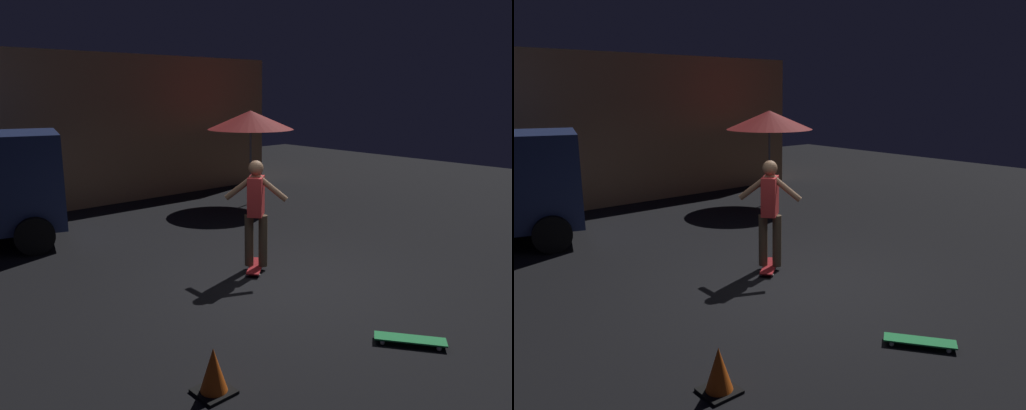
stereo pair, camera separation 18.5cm
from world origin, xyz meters
TOP-DOWN VIEW (x-y plane):
  - ground_plane at (0.00, 0.00)m, footprint 28.00×28.00m
  - low_building at (-1.37, 8.17)m, footprint 13.91×3.06m
  - patio_umbrella at (3.19, 4.42)m, footprint 2.10×2.10m
  - skateboard_ridden at (0.11, 0.77)m, footprint 0.73×0.65m
  - skateboard_spare at (-0.20, -2.16)m, footprint 0.61×0.75m
  - skater at (0.11, 0.77)m, footprint 0.70×0.81m
  - traffic_cone at (-2.39, -1.44)m, footprint 0.34×0.34m

SIDE VIEW (x-z plane):
  - ground_plane at x=0.00m, z-range 0.00..0.00m
  - skateboard_ridden at x=0.11m, z-range 0.02..0.09m
  - skateboard_spare at x=-0.20m, z-range 0.02..0.09m
  - traffic_cone at x=-2.39m, z-range -0.02..0.44m
  - skater at x=0.11m, z-range 0.20..1.87m
  - low_building at x=-1.37m, z-range 0.00..3.65m
  - patio_umbrella at x=3.19m, z-range 0.92..3.22m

